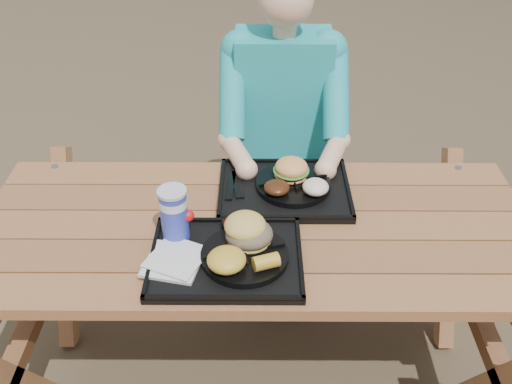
{
  "coord_description": "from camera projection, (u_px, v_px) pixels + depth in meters",
  "views": [
    {
      "loc": [
        0.01,
        -1.43,
        1.91
      ],
      "look_at": [
        0.0,
        0.0,
        0.88
      ],
      "focal_mm": 40.0,
      "sensor_mm": 36.0,
      "label": 1
    }
  ],
  "objects": [
    {
      "name": "tray_far",
      "position": [
        284.0,
        190.0,
        1.98
      ],
      "size": [
        0.45,
        0.35,
        0.02
      ],
      "primitive_type": "cube",
      "color": "black",
      "rests_on": "picnic_table"
    },
    {
      "name": "condiment_mustard",
      "position": [
        247.0,
        228.0,
        1.78
      ],
      "size": [
        0.04,
        0.04,
        0.03
      ],
      "primitive_type": "cylinder",
      "color": "gold",
      "rests_on": "tray_near"
    },
    {
      "name": "picnic_table",
      "position": [
        256.0,
        305.0,
        2.06
      ],
      "size": [
        1.8,
        1.49,
        0.75
      ],
      "primitive_type": null,
      "color": "#999999",
      "rests_on": "ground"
    },
    {
      "name": "burger",
      "position": [
        292.0,
        164.0,
        1.97
      ],
      "size": [
        0.12,
        0.12,
        0.1
      ],
      "primitive_type": null,
      "color": "#F59D56",
      "rests_on": "plate_far"
    },
    {
      "name": "soda_cup",
      "position": [
        174.0,
        216.0,
        1.71
      ],
      "size": [
        0.08,
        0.08,
        0.17
      ],
      "primitive_type": "cylinder",
      "color": "#1624A7",
      "rests_on": "tray_near"
    },
    {
      "name": "corn_cob",
      "position": [
        266.0,
        262.0,
        1.61
      ],
      "size": [
        0.09,
        0.09,
        0.04
      ],
      "primitive_type": null,
      "rotation": [
        0.0,
        0.0,
        0.34
      ],
      "color": "gold",
      "rests_on": "plate_near"
    },
    {
      "name": "potato_salad",
      "position": [
        316.0,
        187.0,
        1.9
      ],
      "size": [
        0.09,
        0.09,
        0.05
      ],
      "primitive_type": "ellipsoid",
      "color": "#F4E6CF",
      "rests_on": "plate_far"
    },
    {
      "name": "sandwich",
      "position": [
        249.0,
        223.0,
        1.67
      ],
      "size": [
        0.13,
        0.13,
        0.14
      ],
      "primitive_type": null,
      "color": "#E1B84F",
      "rests_on": "plate_near"
    },
    {
      "name": "tray_near",
      "position": [
        226.0,
        259.0,
        1.69
      ],
      "size": [
        0.45,
        0.35,
        0.02
      ],
      "primitive_type": "cube",
      "color": "black",
      "rests_on": "picnic_table"
    },
    {
      "name": "condiment_bbq",
      "position": [
        230.0,
        225.0,
        1.78
      ],
      "size": [
        0.05,
        0.05,
        0.03
      ],
      "primitive_type": "cylinder",
      "color": "black",
      "rests_on": "tray_near"
    },
    {
      "name": "diner",
      "position": [
        281.0,
        146.0,
        2.45
      ],
      "size": [
        0.48,
        0.84,
        1.28
      ],
      "primitive_type": null,
      "color": "teal",
      "rests_on": "ground"
    },
    {
      "name": "napkin_stack",
      "position": [
        173.0,
        261.0,
        1.66
      ],
      "size": [
        0.19,
        0.19,
        0.02
      ],
      "primitive_type": "cube",
      "rotation": [
        0.0,
        0.0,
        -0.21
      ],
      "color": "silver",
      "rests_on": "tray_near"
    },
    {
      "name": "plate_far",
      "position": [
        293.0,
        184.0,
        1.98
      ],
      "size": [
        0.26,
        0.26,
        0.02
      ],
      "primitive_type": "cylinder",
      "color": "black",
      "rests_on": "tray_far"
    },
    {
      "name": "ground",
      "position": [
        256.0,
        370.0,
        2.28
      ],
      "size": [
        60.0,
        60.0,
        0.0
      ],
      "primitive_type": "plane",
      "color": "#999999",
      "rests_on": "ground"
    },
    {
      "name": "baked_beans",
      "position": [
        277.0,
        188.0,
        1.91
      ],
      "size": [
        0.09,
        0.09,
        0.04
      ],
      "primitive_type": "ellipsoid",
      "color": "#43200D",
      "rests_on": "plate_far"
    },
    {
      "name": "mac_cheese",
      "position": [
        227.0,
        260.0,
        1.61
      ],
      "size": [
        0.11,
        0.11,
        0.06
      ],
      "primitive_type": "ellipsoid",
      "color": "gold",
      "rests_on": "plate_near"
    },
    {
      "name": "plate_near",
      "position": [
        245.0,
        255.0,
        1.68
      ],
      "size": [
        0.26,
        0.26,
        0.02
      ],
      "primitive_type": "cylinder",
      "color": "black",
      "rests_on": "tray_near"
    },
    {
      "name": "cutlery_far",
      "position": [
        238.0,
        184.0,
        1.99
      ],
      "size": [
        0.05,
        0.17,
        0.01
      ],
      "primitive_type": "cube",
      "rotation": [
        0.0,
        0.0,
        0.12
      ],
      "color": "black",
      "rests_on": "tray_far"
    }
  ]
}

